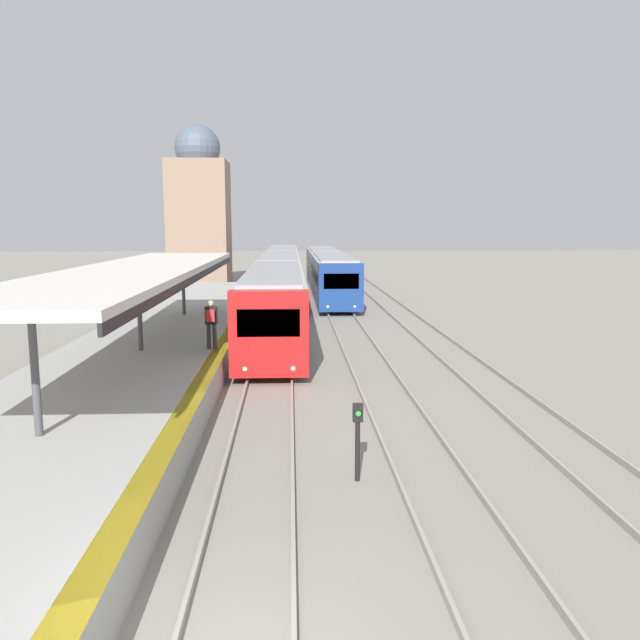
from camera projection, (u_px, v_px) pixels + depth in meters
name	position (u px, v px, depth m)	size (l,w,h in m)	color
platform_canopy	(139.00, 271.00, 20.57)	(4.00, 21.52, 2.80)	beige
person_on_platform	(211.00, 320.00, 21.06)	(0.40, 0.40, 1.66)	#2D2D33
train_near	(280.00, 276.00, 41.40)	(2.55, 44.25, 3.15)	red
train_far	(327.00, 269.00, 47.96)	(2.54, 27.07, 3.08)	navy
signal_post_near	(358.00, 433.00, 12.32)	(0.20, 0.21, 1.59)	black
distant_domed_building	(199.00, 211.00, 51.13)	(4.78, 4.78, 13.11)	#89705B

